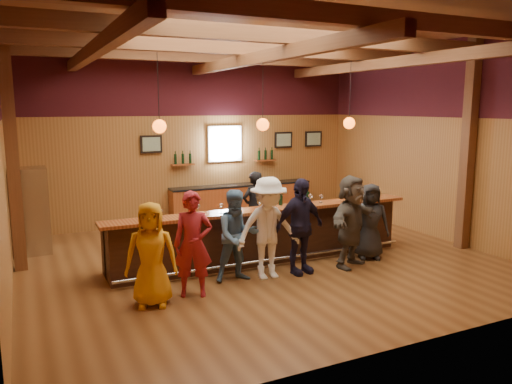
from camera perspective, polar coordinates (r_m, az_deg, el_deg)
room at (r=9.62m, az=0.63°, el=10.77°), size 9.04×9.00×4.52m
bar_counter at (r=10.03m, az=0.46°, el=-4.79°), size 6.30×1.07×1.11m
back_bar_cabinet at (r=13.69m, az=-1.62°, el=-1.05°), size 4.00×0.52×0.95m
window at (r=13.54m, az=-3.60°, el=5.54°), size 0.95×0.09×0.95m
framed_pictures at (r=13.87m, az=-0.25°, el=5.87°), size 5.35×0.05×0.45m
wine_shelves at (r=13.52m, az=-3.47°, el=3.70°), size 3.00×0.18×0.30m
pendant_lights at (r=9.58m, az=0.78°, el=7.76°), size 4.24×0.24×1.37m
stainless_fridge at (r=11.39m, az=-24.34°, el=-1.96°), size 0.70×0.70×1.80m
customer_orange at (r=7.84m, az=-11.89°, el=-6.99°), size 0.91×0.74×1.62m
customer_redvest at (r=8.10m, az=-7.21°, el=-5.94°), size 0.73×0.61×1.72m
customer_denim at (r=8.75m, az=-2.14°, el=-5.02°), size 0.83×0.67×1.63m
customer_white at (r=8.84m, az=1.42°, el=-4.17°), size 1.22×0.75×1.83m
customer_navy at (r=9.14m, az=5.02°, el=-3.93°), size 1.09×0.57×1.77m
customer_brown at (r=9.67m, az=10.83°, el=-3.31°), size 1.71×1.17×1.77m
customer_dark at (r=10.29m, az=12.93°, el=-3.28°), size 0.89×0.77×1.53m
bartender at (r=11.06m, az=-0.21°, el=-1.85°), size 0.66×0.50×1.64m
ice_bucket at (r=9.66m, az=0.99°, el=-1.07°), size 0.21×0.21×0.23m
bottle_a at (r=9.88m, az=2.85°, el=-0.71°), size 0.08×0.08×0.36m
bottle_b at (r=10.15m, az=5.94°, el=-0.57°), size 0.07×0.07×0.31m
glass_a at (r=8.79m, az=-12.77°, el=-2.37°), size 0.08×0.08×0.17m
glass_b at (r=8.82m, az=-10.85°, el=-2.22°), size 0.08×0.08×0.18m
glass_c at (r=9.17m, az=-6.62°, el=-1.67°), size 0.08×0.08×0.18m
glass_d at (r=9.14m, az=-4.01°, el=-1.60°), size 0.08×0.08×0.19m
glass_e at (r=9.45m, az=0.36°, el=-1.22°), size 0.08×0.08×0.19m
glass_f at (r=10.09m, az=6.24°, el=-0.51°), size 0.09×0.09×0.20m
glass_g at (r=10.20m, az=7.44°, el=-0.55°), size 0.08×0.08×0.17m
glass_h at (r=10.69m, az=11.37°, el=-0.11°), size 0.08×0.08×0.19m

